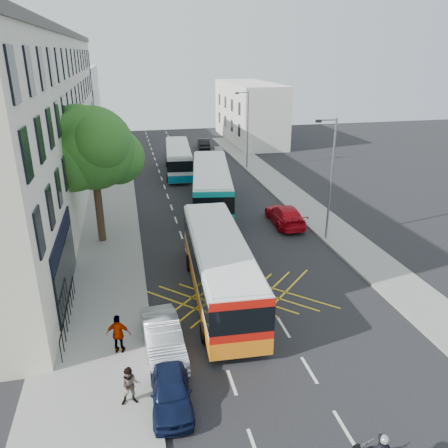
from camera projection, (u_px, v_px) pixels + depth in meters
ground at (309, 370)px, 17.53m from camera, size 120.00×120.00×0.00m
pavement_left at (103, 241)px, 29.37m from camera, size 5.00×70.00×0.15m
pavement_right at (323, 222)px, 32.65m from camera, size 3.00×70.00×0.15m
terrace_main at (26, 122)px, 34.40m from camera, size 8.30×45.00×13.50m
terrace_far at (69, 104)px, 62.72m from camera, size 8.00×20.00×10.00m
building_right at (249, 112)px, 61.87m from camera, size 6.00×18.00×8.00m
street_tree at (92, 149)px, 27.05m from camera, size 6.30×5.70×8.80m
lamp_near at (330, 174)px, 28.00m from camera, size 1.45×0.15×8.00m
lamp_far at (247, 126)px, 46.14m from camera, size 1.45×0.15×8.00m
railings at (68, 313)px, 20.08m from camera, size 0.08×5.60×1.14m
bus_near at (219, 266)px, 22.35m from camera, size 3.28×11.52×3.21m
bus_mid at (211, 187)px, 35.12m from camera, size 4.82×12.54×3.44m
bus_far at (178, 158)px, 45.65m from camera, size 3.34×10.61×2.93m
parked_car_blue at (171, 389)px, 15.70m from camera, size 1.57×3.64×1.22m
parked_car_silver at (163, 337)px, 18.39m from camera, size 1.76×4.36×1.41m
red_hatchback at (285, 215)px, 32.16m from camera, size 2.21×5.05×1.44m
distant_car_grey at (177, 151)px, 53.33m from camera, size 2.34×4.43×1.19m
distant_car_silver at (218, 151)px, 53.42m from camera, size 1.78×3.82×1.27m
distant_car_dark at (204, 143)px, 57.67m from camera, size 1.80×4.14×1.32m
pedestrian_near at (130, 386)px, 15.41m from camera, size 0.76×0.60×1.52m
pedestrian_far at (119, 334)px, 18.07m from camera, size 1.11×0.67×1.76m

